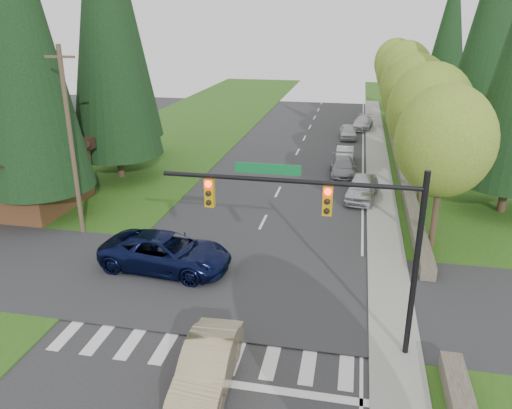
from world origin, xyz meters
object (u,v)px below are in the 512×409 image
(sedan_champagne, at_px, (207,365))
(parked_car_d, at_px, (348,132))
(suv_navy, at_px, (166,252))
(parked_car_e, at_px, (363,123))
(parked_car_c, at_px, (345,156))
(parked_car_b, at_px, (343,167))
(parked_car_a, at_px, (362,188))

(sedan_champagne, height_order, parked_car_d, sedan_champagne)
(suv_navy, distance_m, parked_car_d, 30.31)
(suv_navy, xyz_separation_m, parked_car_d, (7.59, 29.35, -0.19))
(sedan_champagne, xyz_separation_m, parked_car_d, (3.40, 36.63, -0.07))
(suv_navy, relative_size, parked_car_d, 1.57)
(sedan_champagne, relative_size, parked_car_e, 0.98)
(parked_car_c, bearing_deg, parked_car_e, 84.74)
(sedan_champagne, relative_size, suv_navy, 0.73)
(parked_car_c, bearing_deg, sedan_champagne, -96.55)
(parked_car_c, height_order, parked_car_d, parked_car_d)
(sedan_champagne, height_order, parked_car_c, sedan_champagne)
(parked_car_d, bearing_deg, suv_navy, -108.82)
(parked_car_b, height_order, parked_car_e, parked_car_b)
(suv_navy, bearing_deg, parked_car_e, -9.66)
(sedan_champagne, bearing_deg, suv_navy, 117.27)
(parked_car_d, distance_m, parked_car_e, 4.92)
(parked_car_a, relative_size, parked_car_b, 0.98)
(parked_car_e, bearing_deg, parked_car_b, -86.73)
(parked_car_d, height_order, parked_car_e, parked_car_d)
(parked_car_d, bearing_deg, parked_car_b, -94.32)
(parked_car_a, distance_m, parked_car_c, 8.60)
(parked_car_a, bearing_deg, parked_car_c, 106.47)
(sedan_champagne, xyz_separation_m, suv_navy, (-4.19, 7.28, 0.12))
(suv_navy, bearing_deg, parked_car_d, -9.38)
(sedan_champagne, distance_m, parked_car_d, 36.78)
(suv_navy, height_order, parked_car_c, suv_navy)
(parked_car_b, xyz_separation_m, parked_car_c, (0.00, 3.60, -0.03))
(parked_car_c, bearing_deg, parked_car_b, -89.50)
(parked_car_b, relative_size, parked_car_d, 1.19)
(parked_car_b, height_order, parked_car_d, parked_car_b)
(parked_car_b, relative_size, parked_car_c, 1.19)
(suv_navy, relative_size, parked_car_e, 1.36)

